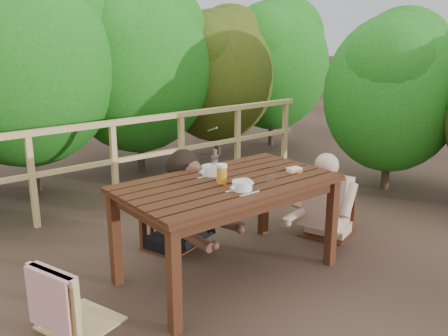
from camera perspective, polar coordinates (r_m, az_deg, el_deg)
ground at (r=4.14m, az=0.44°, el=-12.23°), size 60.00×60.00×0.00m
table at (r=3.97m, az=0.46°, el=-7.17°), size 1.71×0.96×0.79m
chair_left at (r=3.42m, az=-17.00°, el=-10.60°), size 0.58×0.58×0.92m
chair_far at (r=4.46m, az=-6.39°, el=-4.06°), size 0.55×0.55×0.87m
chair_right at (r=4.83m, az=12.20°, el=-2.67°), size 0.56×0.56×0.89m
woman at (r=4.39m, az=-6.65°, el=-0.47°), size 0.77×0.86×1.45m
diner_right at (r=4.78m, az=12.60°, el=0.30°), size 0.83×0.75×1.40m
railing at (r=5.54m, az=-12.73°, el=0.33°), size 5.60×0.10×1.01m
hedge_row at (r=6.61m, az=-15.08°, el=14.87°), size 6.60×1.60×3.80m
soup_near at (r=3.59m, az=2.14°, el=-2.18°), size 0.26×0.26×0.09m
soup_far at (r=3.97m, az=-1.46°, el=-0.37°), size 0.28×0.28×0.09m
bread_roll at (r=3.70m, az=2.36°, el=-1.71°), size 0.13×0.10×0.08m
beer_glass at (r=3.75m, az=-0.26°, el=-0.78°), size 0.09×0.09×0.17m
bottle at (r=3.86m, az=-1.03°, el=0.37°), size 0.06×0.06×0.25m
tumbler at (r=3.74m, az=5.49°, el=-1.54°), size 0.07×0.07×0.08m
butter_tub at (r=4.11m, az=8.24°, el=-0.30°), size 0.13×0.10×0.05m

